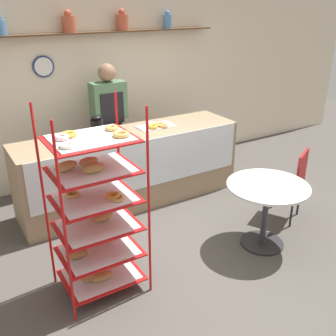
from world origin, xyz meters
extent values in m
plane|color=#4C4742|center=(0.00, 0.00, 0.00)|extent=(14.00, 14.00, 0.00)
cube|color=beige|center=(0.00, 2.42, 1.35)|extent=(10.00, 0.06, 2.70)
cube|color=#4C331E|center=(0.00, 2.27, 2.03)|extent=(3.50, 0.24, 0.02)
cylinder|color=#B24C33|center=(-0.34, 2.27, 2.14)|extent=(0.16, 0.16, 0.19)
sphere|color=#B24C33|center=(-0.34, 2.27, 2.26)|extent=(0.09, 0.09, 0.09)
cylinder|color=#B24C33|center=(0.38, 2.27, 2.14)|extent=(0.16, 0.16, 0.20)
sphere|color=#B24C33|center=(0.38, 2.27, 2.27)|extent=(0.09, 0.09, 0.09)
cylinder|color=#4C7FB2|center=(1.08, 2.27, 2.13)|extent=(0.13, 0.13, 0.18)
sphere|color=#4C7FB2|center=(1.08, 2.27, 2.25)|extent=(0.07, 0.07, 0.07)
cylinder|color=navy|center=(-0.69, 2.37, 1.64)|extent=(0.27, 0.03, 0.27)
cylinder|color=white|center=(-0.69, 2.36, 1.64)|extent=(0.23, 0.00, 0.23)
cube|color=#937A5B|center=(0.00, 1.38, 0.47)|extent=(2.81, 0.70, 0.93)
cube|color=silver|center=(0.00, 1.03, 0.63)|extent=(2.70, 0.01, 0.60)
cylinder|color=#B71414|center=(-1.34, -0.25, 0.85)|extent=(0.02, 0.02, 1.70)
cylinder|color=#B71414|center=(-0.63, -0.25, 0.85)|extent=(0.02, 0.02, 1.70)
cylinder|color=#B71414|center=(-1.34, 0.31, 0.85)|extent=(0.02, 0.02, 1.70)
cylinder|color=#B71414|center=(-0.63, 0.31, 0.85)|extent=(0.02, 0.02, 1.70)
cube|color=#B71414|center=(-0.98, 0.03, 0.12)|extent=(0.68, 0.53, 0.01)
cube|color=silver|center=(-0.98, 0.03, 0.13)|extent=(0.60, 0.47, 0.01)
ellipsoid|color=olive|center=(-1.09, -0.03, 0.18)|extent=(0.22, 0.12, 0.09)
ellipsoid|color=#B27F47|center=(-1.01, -0.06, 0.18)|extent=(0.21, 0.11, 0.08)
cube|color=#B71414|center=(-0.98, 0.03, 0.38)|extent=(0.68, 0.53, 0.01)
cube|color=silver|center=(-0.98, 0.03, 0.39)|extent=(0.60, 0.47, 0.01)
ellipsoid|color=olive|center=(-1.19, 0.01, 0.44)|extent=(0.20, 0.10, 0.08)
ellipsoid|color=olive|center=(-0.89, 0.16, 0.44)|extent=(0.22, 0.13, 0.08)
ellipsoid|color=#B27F47|center=(-1.11, 0.19, 0.43)|extent=(0.24, 0.11, 0.06)
ellipsoid|color=olive|center=(-0.90, 0.16, 0.44)|extent=(0.21, 0.09, 0.08)
cube|color=#B71414|center=(-0.98, 0.03, 0.64)|extent=(0.68, 0.53, 0.01)
cube|color=silver|center=(-0.98, 0.03, 0.65)|extent=(0.60, 0.47, 0.01)
ellipsoid|color=tan|center=(-0.94, 0.15, 0.70)|extent=(0.17, 0.10, 0.09)
ellipsoid|color=#B27F47|center=(-0.92, 0.05, 0.70)|extent=(0.21, 0.13, 0.08)
cube|color=#B71414|center=(-0.98, 0.03, 0.90)|extent=(0.68, 0.53, 0.01)
cube|color=silver|center=(-0.98, 0.03, 0.91)|extent=(0.60, 0.47, 0.01)
torus|color=tan|center=(-0.85, -0.12, 0.94)|extent=(0.11, 0.11, 0.03)
torus|color=gold|center=(-0.86, -0.06, 0.94)|extent=(0.12, 0.12, 0.04)
torus|color=tan|center=(-1.14, 0.14, 0.93)|extent=(0.12, 0.12, 0.03)
cube|color=#B71414|center=(-0.98, 0.03, 1.16)|extent=(0.68, 0.53, 0.01)
cube|color=silver|center=(-0.98, 0.03, 1.17)|extent=(0.60, 0.47, 0.01)
ellipsoid|color=tan|center=(-0.99, 0.08, 1.22)|extent=(0.17, 0.10, 0.08)
ellipsoid|color=#B27F47|center=(-1.01, -0.07, 1.22)|extent=(0.19, 0.09, 0.08)
ellipsoid|color=tan|center=(-1.18, 0.08, 1.22)|extent=(0.21, 0.13, 0.08)
cube|color=#B71414|center=(-0.98, 0.03, 1.42)|extent=(0.68, 0.53, 0.01)
cube|color=silver|center=(-0.98, 0.03, 1.44)|extent=(0.60, 0.47, 0.01)
torus|color=#EAB2C1|center=(-1.19, 0.09, 1.46)|extent=(0.12, 0.12, 0.04)
torus|color=silver|center=(-1.21, -0.10, 1.46)|extent=(0.12, 0.12, 0.03)
torus|color=gold|center=(-1.12, 0.13, 1.46)|extent=(0.13, 0.13, 0.04)
torus|color=tan|center=(-0.77, 0.11, 1.46)|extent=(0.12, 0.12, 0.03)
torus|color=tan|center=(-0.77, -0.08, 1.46)|extent=(0.14, 0.14, 0.04)
cube|color=#282833|center=(-0.01, 1.95, 0.49)|extent=(0.27, 0.19, 0.98)
cube|color=#4C7051|center=(-0.01, 1.95, 1.21)|extent=(0.45, 0.22, 0.47)
cube|color=black|center=(-0.01, 1.84, 1.13)|extent=(0.32, 0.01, 0.40)
sphere|color=#8C664C|center=(-0.01, 1.95, 1.57)|extent=(0.23, 0.23, 0.23)
cylinder|color=#262628|center=(0.75, -0.23, 0.01)|extent=(0.46, 0.46, 0.02)
cylinder|color=#333338|center=(0.75, -0.23, 0.35)|extent=(0.06, 0.06, 0.66)
cylinder|color=white|center=(0.75, -0.23, 0.69)|extent=(0.84, 0.84, 0.02)
cylinder|color=black|center=(1.41, 0.29, 0.22)|extent=(0.02, 0.02, 0.44)
cylinder|color=black|center=(1.12, 0.14, 0.22)|extent=(0.02, 0.02, 0.44)
cylinder|color=black|center=(1.56, 0.01, 0.22)|extent=(0.02, 0.02, 0.44)
cylinder|color=black|center=(1.27, -0.14, 0.22)|extent=(0.02, 0.02, 0.44)
cube|color=maroon|center=(1.34, 0.07, 0.45)|extent=(0.51, 0.51, 0.03)
cube|color=maroon|center=(1.42, -0.08, 0.67)|extent=(0.33, 0.19, 0.40)
cylinder|color=black|center=(-0.46, 1.26, 1.06)|extent=(0.14, 0.14, 0.27)
ellipsoid|color=black|center=(-0.46, 1.26, 1.22)|extent=(0.12, 0.12, 0.06)
cube|color=white|center=(0.39, 1.42, 0.94)|extent=(0.47, 0.27, 0.01)
torus|color=gold|center=(0.37, 1.41, 0.96)|extent=(0.11, 0.11, 0.03)
torus|color=tan|center=(0.45, 1.33, 0.96)|extent=(0.12, 0.12, 0.03)
torus|color=tan|center=(0.45, 1.41, 0.96)|extent=(0.13, 0.13, 0.03)
torus|color=gold|center=(0.31, 1.35, 0.96)|extent=(0.12, 0.12, 0.04)
torus|color=silver|center=(0.35, 1.49, 0.96)|extent=(0.11, 0.11, 0.03)
camera|label=1|loc=(-1.97, -2.75, 2.43)|focal=42.00mm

